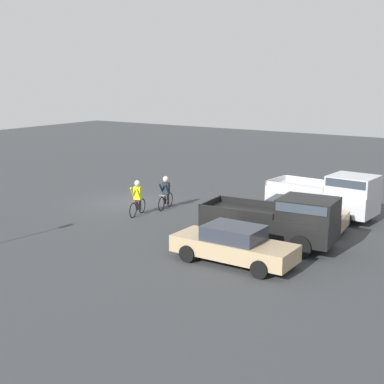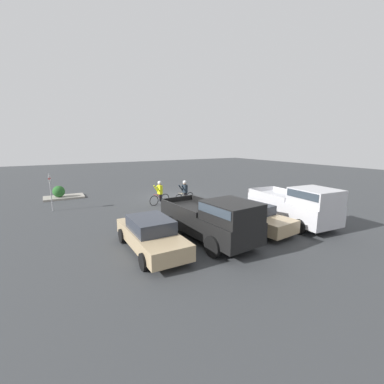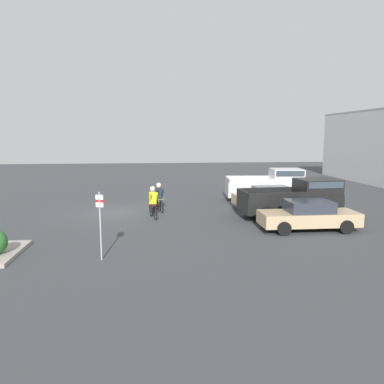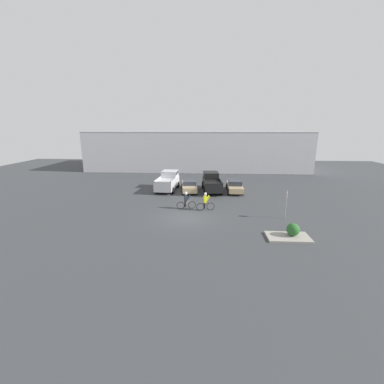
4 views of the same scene
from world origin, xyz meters
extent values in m
plane|color=#383A3D|center=(0.00, 0.00, 0.00)|extent=(80.00, 80.00, 0.00)
cube|color=silver|center=(0.00, 29.18, 3.36)|extent=(39.54, 14.35, 6.72)
cube|color=gray|center=(0.00, 29.18, 6.82)|extent=(39.54, 14.35, 0.20)
cube|color=silver|center=(-3.09, 9.91, 0.87)|extent=(2.52, 5.38, 1.05)
cube|color=silver|center=(-2.96, 11.48, 1.81)|extent=(2.09, 2.24, 0.84)
cube|color=#333D47|center=(-2.96, 11.48, 2.00)|extent=(2.14, 2.08, 0.37)
cube|color=silver|center=(-4.18, 8.95, 1.52)|extent=(0.34, 3.13, 0.25)
cube|color=silver|center=(-2.17, 8.79, 1.52)|extent=(0.34, 3.13, 0.25)
cube|color=silver|center=(-3.30, 7.35, 1.52)|extent=(2.09, 0.25, 0.25)
cylinder|color=black|center=(-4.00, 11.61, 0.38)|extent=(0.28, 0.78, 0.77)
cylinder|color=black|center=(-1.91, 11.44, 0.38)|extent=(0.28, 0.78, 0.77)
cylinder|color=black|center=(-4.27, 8.38, 0.38)|extent=(0.28, 0.78, 0.77)
cylinder|color=black|center=(-2.18, 8.21, 0.38)|extent=(0.28, 0.78, 0.77)
cube|color=tan|center=(-0.29, 9.59, 0.59)|extent=(2.19, 4.92, 0.63)
cube|color=#2D333D|center=(-0.29, 9.59, 1.14)|extent=(1.76, 2.29, 0.47)
cylinder|color=black|center=(-1.30, 11.03, 0.32)|extent=(0.24, 0.66, 0.64)
cylinder|color=black|center=(0.42, 11.20, 0.32)|extent=(0.24, 0.66, 0.64)
cylinder|color=black|center=(-1.00, 7.99, 0.32)|extent=(0.24, 0.66, 0.64)
cylinder|color=black|center=(0.72, 8.16, 0.32)|extent=(0.24, 0.66, 0.64)
cube|color=black|center=(2.51, 9.69, 0.87)|extent=(2.44, 5.61, 0.94)
cube|color=black|center=(2.38, 11.33, 1.74)|extent=(2.03, 2.33, 0.80)
cube|color=#333D47|center=(2.38, 11.33, 1.91)|extent=(2.07, 2.16, 0.35)
cube|color=black|center=(1.63, 8.53, 1.46)|extent=(0.33, 3.28, 0.25)
cube|color=black|center=(3.56, 8.68, 1.46)|extent=(0.33, 3.28, 0.25)
cube|color=black|center=(2.72, 7.01, 1.46)|extent=(2.02, 0.24, 0.25)
cylinder|color=black|center=(1.37, 11.31, 0.45)|extent=(0.29, 0.91, 0.89)
cylinder|color=black|center=(3.39, 11.46, 0.45)|extent=(0.29, 0.91, 0.89)
cylinder|color=black|center=(1.63, 7.92, 0.45)|extent=(0.29, 0.91, 0.89)
cylinder|color=black|center=(3.65, 8.08, 0.45)|extent=(0.29, 0.91, 0.89)
cube|color=tan|center=(5.31, 9.62, 0.59)|extent=(1.73, 4.69, 0.63)
cube|color=#2D333D|center=(5.31, 9.62, 1.18)|extent=(1.55, 2.12, 0.54)
cylinder|color=black|center=(4.46, 11.12, 0.33)|extent=(0.18, 0.65, 0.65)
cylinder|color=black|center=(6.17, 11.12, 0.33)|extent=(0.18, 0.65, 0.65)
cylinder|color=black|center=(4.45, 8.12, 0.33)|extent=(0.18, 0.65, 0.65)
cylinder|color=black|center=(6.16, 8.12, 0.33)|extent=(0.18, 0.65, 0.65)
torus|color=black|center=(2.26, 2.27, 0.36)|extent=(0.76, 0.22, 0.77)
torus|color=black|center=(1.28, 2.04, 0.36)|extent=(0.76, 0.22, 0.77)
cylinder|color=maroon|center=(1.77, 2.15, 0.55)|extent=(0.52, 0.15, 0.41)
cylinder|color=maroon|center=(1.77, 2.15, 0.76)|extent=(0.54, 0.16, 0.04)
cylinder|color=maroon|center=(1.60, 2.11, 0.55)|extent=(0.04, 0.04, 0.38)
cylinder|color=maroon|center=(2.13, 2.24, 0.79)|extent=(0.13, 0.45, 0.02)
cylinder|color=black|center=(1.65, 2.22, 0.50)|extent=(0.14, 0.14, 0.57)
cylinder|color=black|center=(1.69, 2.04, 0.50)|extent=(0.14, 0.14, 0.57)
cube|color=yellow|center=(1.72, 2.14, 1.12)|extent=(0.32, 0.40, 0.66)
cylinder|color=yellow|center=(1.88, 2.35, 1.12)|extent=(0.51, 0.20, 0.70)
cylinder|color=yellow|center=(1.95, 2.02, 1.12)|extent=(0.51, 0.20, 0.70)
sphere|color=tan|center=(1.74, 2.15, 1.57)|extent=(0.25, 0.25, 0.25)
sphere|color=silver|center=(1.74, 2.15, 1.63)|extent=(0.28, 0.28, 0.28)
torus|color=black|center=(0.43, 2.65, 0.35)|extent=(0.75, 0.22, 0.76)
torus|color=black|center=(-0.67, 2.39, 0.35)|extent=(0.75, 0.22, 0.76)
cylinder|color=tan|center=(-0.12, 2.52, 0.54)|extent=(0.58, 0.17, 0.40)
cylinder|color=tan|center=(-0.12, 2.52, 0.75)|extent=(0.61, 0.18, 0.04)
cylinder|color=tan|center=(-0.31, 2.48, 0.54)|extent=(0.04, 0.04, 0.37)
cylinder|color=tan|center=(0.29, 2.62, 0.78)|extent=(0.13, 0.45, 0.02)
cylinder|color=black|center=(-0.25, 2.58, 0.49)|extent=(0.14, 0.14, 0.56)
cylinder|color=black|center=(-0.21, 2.41, 0.49)|extent=(0.14, 0.14, 0.56)
cube|color=#1E2833|center=(-0.18, 2.51, 1.08)|extent=(0.32, 0.40, 0.61)
cylinder|color=#1E2833|center=(0.00, 2.73, 1.08)|extent=(0.56, 0.21, 0.66)
cylinder|color=#1E2833|center=(0.08, 2.39, 1.08)|extent=(0.56, 0.21, 0.66)
sphere|color=tan|center=(-0.15, 2.51, 1.51)|extent=(0.26, 0.26, 0.26)
sphere|color=silver|center=(-0.15, 2.51, 1.58)|extent=(0.29, 0.29, 0.29)
cylinder|color=#9E9EA3|center=(8.75, 0.26, 1.27)|extent=(0.06, 0.06, 2.53)
cube|color=white|center=(8.75, 0.26, 2.21)|extent=(0.12, 0.29, 0.45)
cube|color=red|center=(8.75, 0.26, 2.21)|extent=(0.13, 0.29, 0.10)
cube|color=gray|center=(7.79, -3.87, 0.07)|extent=(3.06, 1.80, 0.15)
sphere|color=#286028|center=(8.14, -3.72, 0.62)|extent=(0.93, 0.93, 0.93)
camera|label=1|loc=(21.96, 18.75, 6.85)|focal=50.00mm
camera|label=2|loc=(8.94, 19.45, 4.58)|focal=24.00mm
camera|label=3|loc=(22.28, 2.21, 4.55)|focal=35.00mm
camera|label=4|loc=(1.80, -21.42, 7.89)|focal=24.00mm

